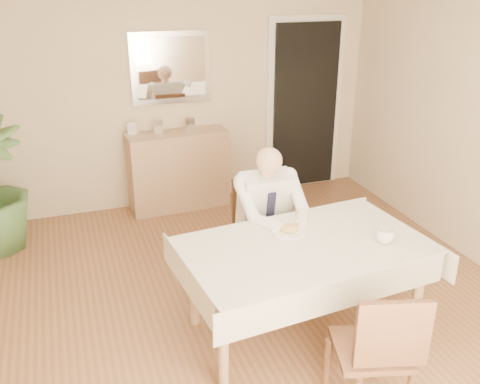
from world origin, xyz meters
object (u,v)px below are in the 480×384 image
object	(u,v)px
dining_table	(304,254)
seated_man	(272,217)
chair_far	(259,223)
chair_near	(379,348)
sideboard	(179,170)
coffee_mug	(385,236)

from	to	relation	value
dining_table	seated_man	bearing A→B (deg)	84.32
dining_table	chair_far	distance (m)	0.90
chair_near	sideboard	distance (m)	3.46
chair_far	seated_man	xyz separation A→B (m)	(0.00, -0.29, 0.19)
seated_man	coffee_mug	xyz separation A→B (m)	(0.54, -0.75, 0.11)
dining_table	seated_man	distance (m)	0.59
chair_near	coffee_mug	distance (m)	0.91
chair_far	coffee_mug	size ratio (longest dim) A/B	7.16
chair_near	seated_man	xyz separation A→B (m)	(-0.07, 1.47, 0.19)
seated_man	coffee_mug	size ratio (longest dim) A/B	9.96
chair_near	seated_man	bearing A→B (deg)	108.24
chair_far	chair_near	bearing A→B (deg)	-90.47
chair_far	coffee_mug	distance (m)	1.21
dining_table	chair_near	xyz separation A→B (m)	(0.07, -0.87, -0.17)
chair_far	seated_man	distance (m)	0.34
chair_far	chair_near	world-z (taller)	chair_far
dining_table	chair_near	size ratio (longest dim) A/B	2.03
chair_far	dining_table	bearing A→B (deg)	-92.69
dining_table	coffee_mug	bearing A→B (deg)	-22.15
seated_man	chair_far	bearing A→B (deg)	90.00
coffee_mug	dining_table	bearing A→B (deg)	163.53
chair_far	sideboard	bearing A→B (deg)	98.21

